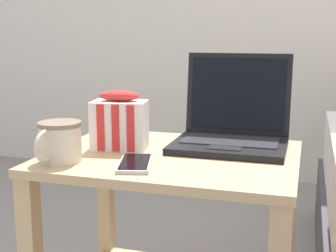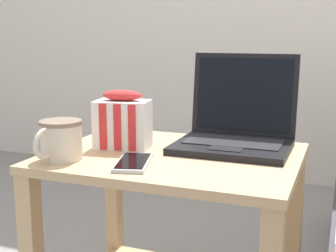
{
  "view_description": "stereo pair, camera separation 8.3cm",
  "coord_description": "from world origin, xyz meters",
  "px_view_note": "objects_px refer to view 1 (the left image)",
  "views": [
    {
      "loc": [
        0.33,
        -1.12,
        0.85
      ],
      "look_at": [
        0.0,
        -0.04,
        0.63
      ],
      "focal_mm": 50.0,
      "sensor_mm": 36.0,
      "label": 1
    },
    {
      "loc": [
        0.41,
        -1.1,
        0.85
      ],
      "look_at": [
        0.0,
        -0.04,
        0.63
      ],
      "focal_mm": 50.0,
      "sensor_mm": 36.0,
      "label": 2
    }
  ],
  "objects_px": {
    "mug_front_left": "(60,140)",
    "cell_phone": "(135,163)",
    "laptop": "(232,128)",
    "snack_bag": "(120,122)"
  },
  "relations": [
    {
      "from": "mug_front_left",
      "to": "snack_bag",
      "type": "xyz_separation_m",
      "value": [
        0.09,
        0.17,
        0.02
      ]
    },
    {
      "from": "cell_phone",
      "to": "laptop",
      "type": "bearing_deg",
      "value": 54.99
    },
    {
      "from": "laptop",
      "to": "mug_front_left",
      "type": "bearing_deg",
      "value": -142.05
    },
    {
      "from": "mug_front_left",
      "to": "cell_phone",
      "type": "distance_m",
      "value": 0.19
    },
    {
      "from": "laptop",
      "to": "snack_bag",
      "type": "xyz_separation_m",
      "value": [
        -0.28,
        -0.12,
        0.02
      ]
    },
    {
      "from": "laptop",
      "to": "mug_front_left",
      "type": "height_order",
      "value": "laptop"
    },
    {
      "from": "mug_front_left",
      "to": "cell_phone",
      "type": "xyz_separation_m",
      "value": [
        0.18,
        0.02,
        -0.05
      ]
    },
    {
      "from": "snack_bag",
      "to": "cell_phone",
      "type": "xyz_separation_m",
      "value": [
        0.1,
        -0.14,
        -0.07
      ]
    },
    {
      "from": "laptop",
      "to": "mug_front_left",
      "type": "xyz_separation_m",
      "value": [
        -0.37,
        -0.29,
        0.0
      ]
    },
    {
      "from": "mug_front_left",
      "to": "cell_phone",
      "type": "bearing_deg",
      "value": 7.23
    }
  ]
}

